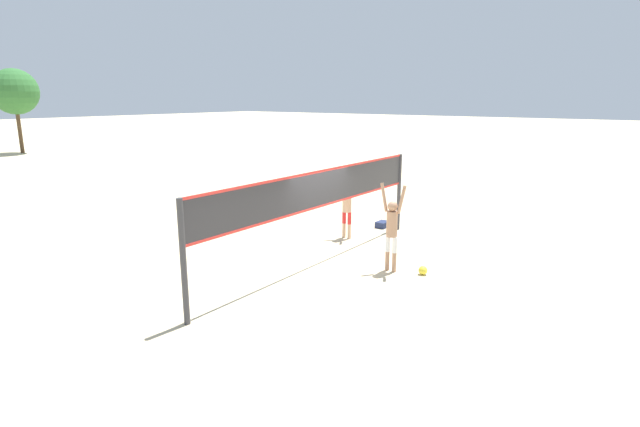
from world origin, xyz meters
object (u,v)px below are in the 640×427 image
at_px(volleyball, 423,270).
at_px(tree_left_cluster, 14,92).
at_px(player_spiker, 392,226).
at_px(gear_bag, 383,224).
at_px(volleyball_net, 320,197).
at_px(player_blocker, 347,204).

height_order(volleyball, tree_left_cluster, tree_left_cluster).
distance_m(player_spiker, gear_bag, 4.54).
xyz_separation_m(player_spiker, gear_bag, (3.74, 2.32, -1.10)).
relative_size(volleyball_net, volleyball, 40.48).
xyz_separation_m(volleyball_net, player_spiker, (0.65, -1.78, -0.63)).
xyz_separation_m(player_blocker, tree_left_cluster, (5.20, 34.05, 3.62)).
distance_m(volleyball_net, player_spiker, 2.00).
bearing_deg(player_blocker, volleyball, -26.11).
bearing_deg(volleyball_net, player_spiker, -69.80).
xyz_separation_m(volleyball_net, tree_left_cluster, (7.76, 34.87, 2.88)).
xyz_separation_m(volleyball, gear_bag, (3.51, 3.12, -0.01)).
bearing_deg(tree_left_cluster, player_blocker, -98.69).
relative_size(player_blocker, tree_left_cluster, 0.32).
bearing_deg(volleyball, player_spiker, 106.59).
height_order(player_blocker, gear_bag, player_blocker).
bearing_deg(player_spiker, gear_bag, -58.19).
height_order(volleyball_net, tree_left_cluster, tree_left_cluster).
height_order(player_blocker, tree_left_cluster, tree_left_cluster).
height_order(player_spiker, gear_bag, player_spiker).
xyz_separation_m(player_blocker, volleyball, (-1.66, -3.39, -0.99)).
distance_m(player_spiker, volleyball, 1.37).
bearing_deg(tree_left_cluster, volleyball_net, -102.54).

